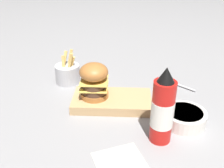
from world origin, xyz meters
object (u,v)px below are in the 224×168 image
(burger, at_px, (94,80))
(fries_basket, at_px, (68,73))
(ketchup_bottle, at_px, (163,110))
(side_bowl, at_px, (184,117))
(spoon, at_px, (167,81))
(serving_board, at_px, (112,101))

(burger, bearing_deg, fries_basket, -51.71)
(burger, relative_size, ketchup_bottle, 0.54)
(burger, bearing_deg, ketchup_bottle, 139.37)
(burger, distance_m, fries_basket, 0.21)
(side_bowl, bearing_deg, fries_basket, -31.70)
(side_bowl, xyz_separation_m, spoon, (0.01, -0.27, -0.02))
(ketchup_bottle, bearing_deg, serving_board, -50.11)
(ketchup_bottle, bearing_deg, spoon, -100.90)
(spoon, bearing_deg, burger, 73.07)
(burger, relative_size, fries_basket, 0.92)
(ketchup_bottle, distance_m, side_bowl, 0.14)
(serving_board, height_order, ketchup_bottle, ketchup_bottle)
(serving_board, distance_m, spoon, 0.28)
(burger, relative_size, side_bowl, 0.91)
(serving_board, relative_size, ketchup_bottle, 1.20)
(ketchup_bottle, xyz_separation_m, spoon, (-0.07, -0.35, -0.09))
(side_bowl, bearing_deg, burger, -18.49)
(fries_basket, bearing_deg, ketchup_bottle, 134.63)
(serving_board, relative_size, side_bowl, 2.01)
(fries_basket, xyz_separation_m, side_bowl, (-0.41, 0.25, -0.02))
(fries_basket, relative_size, spoon, 0.92)
(side_bowl, height_order, spoon, side_bowl)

